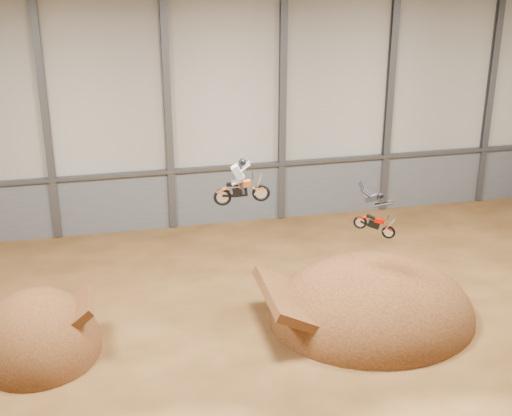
{
  "coord_description": "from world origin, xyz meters",
  "views": [
    {
      "loc": [
        -7.14,
        -24.6,
        16.88
      ],
      "look_at": [
        -0.68,
        4.0,
        5.2
      ],
      "focal_mm": 50.0,
      "sensor_mm": 36.0,
      "label": 1
    }
  ],
  "objects_px": {
    "fmx_rider_a": "(243,179)",
    "fmx_rider_b": "(374,210)",
    "takeoff_ramp": "(39,351)",
    "landing_ramp": "(372,318)"
  },
  "relations": [
    {
      "from": "fmx_rider_b",
      "to": "takeoff_ramp",
      "type": "bearing_deg",
      "value": -152.53
    },
    {
      "from": "takeoff_ramp",
      "to": "fmx_rider_b",
      "type": "bearing_deg",
      "value": -3.91
    },
    {
      "from": "takeoff_ramp",
      "to": "fmx_rider_a",
      "type": "xyz_separation_m",
      "value": [
        9.02,
        0.57,
        6.85
      ]
    },
    {
      "from": "landing_ramp",
      "to": "fmx_rider_b",
      "type": "xyz_separation_m",
      "value": [
        -0.42,
        -0.41,
        5.56
      ]
    },
    {
      "from": "fmx_rider_a",
      "to": "fmx_rider_b",
      "type": "relative_size",
      "value": 0.97
    },
    {
      "from": "landing_ramp",
      "to": "fmx_rider_b",
      "type": "height_order",
      "value": "fmx_rider_b"
    },
    {
      "from": "fmx_rider_a",
      "to": "takeoff_ramp",
      "type": "bearing_deg",
      "value": -166.61
    },
    {
      "from": "fmx_rider_a",
      "to": "fmx_rider_b",
      "type": "bearing_deg",
      "value": -6.27
    },
    {
      "from": "takeoff_ramp",
      "to": "fmx_rider_a",
      "type": "relative_size",
      "value": 2.52
    },
    {
      "from": "fmx_rider_a",
      "to": "fmx_rider_b",
      "type": "xyz_separation_m",
      "value": [
        5.38,
        -1.55,
        -1.29
      ]
    }
  ]
}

